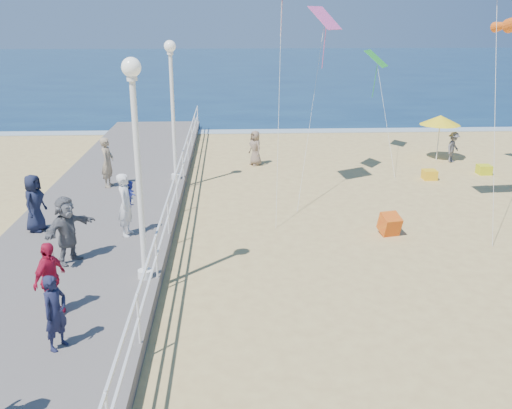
{
  "coord_description": "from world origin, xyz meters",
  "views": [
    {
      "loc": [
        -3.23,
        -12.97,
        6.58
      ],
      "look_at": [
        -2.5,
        2.0,
        1.6
      ],
      "focal_mm": 40.0,
      "sensor_mm": 36.0,
      "label": 1
    }
  ],
  "objects_px": {
    "spectator_3": "(50,279)",
    "beach_chair_right": "(484,170)",
    "spectator_0": "(55,312)",
    "lamp_post_far": "(172,96)",
    "beach_chair_left": "(429,175)",
    "spectator_5": "(67,230)",
    "beach_umbrella": "(440,120)",
    "toddler_held": "(131,194)",
    "beach_walker_c": "(255,148)",
    "spectator_4": "(34,203)",
    "box_kite": "(389,226)",
    "beach_walker_a": "(453,147)",
    "woman_holding_toddler": "(126,205)",
    "lamp_post_mid": "(137,149)",
    "spectator_6": "(107,162)"
  },
  "relations": [
    {
      "from": "beach_chair_left",
      "to": "beach_chair_right",
      "type": "xyz_separation_m",
      "value": [
        2.66,
        0.7,
        0.0
      ]
    },
    {
      "from": "beach_walker_a",
      "to": "beach_chair_right",
      "type": "height_order",
      "value": "beach_walker_a"
    },
    {
      "from": "toddler_held",
      "to": "spectator_4",
      "type": "bearing_deg",
      "value": 91.28
    },
    {
      "from": "lamp_post_far",
      "to": "beach_chair_left",
      "type": "xyz_separation_m",
      "value": [
        10.57,
        0.84,
        -3.46
      ]
    },
    {
      "from": "lamp_post_far",
      "to": "beach_walker_c",
      "type": "relative_size",
      "value": 3.32
    },
    {
      "from": "spectator_4",
      "to": "beach_walker_a",
      "type": "xyz_separation_m",
      "value": [
        16.33,
        9.26,
        -0.56
      ]
    },
    {
      "from": "woman_holding_toddler",
      "to": "beach_walker_c",
      "type": "height_order",
      "value": "woman_holding_toddler"
    },
    {
      "from": "spectator_4",
      "to": "beach_chair_right",
      "type": "xyz_separation_m",
      "value": [
        16.92,
        7.09,
        -1.07
      ]
    },
    {
      "from": "lamp_post_far",
      "to": "toddler_held",
      "type": "distance_m",
      "value": 6.29
    },
    {
      "from": "lamp_post_far",
      "to": "beach_walker_c",
      "type": "bearing_deg",
      "value": 47.39
    },
    {
      "from": "lamp_post_far",
      "to": "toddler_held",
      "type": "bearing_deg",
      "value": -97.24
    },
    {
      "from": "beach_walker_c",
      "to": "beach_chair_left",
      "type": "bearing_deg",
      "value": 39.13
    },
    {
      "from": "spectator_0",
      "to": "spectator_4",
      "type": "height_order",
      "value": "spectator_4"
    },
    {
      "from": "spectator_0",
      "to": "lamp_post_far",
      "type": "bearing_deg",
      "value": 22.0
    },
    {
      "from": "spectator_3",
      "to": "beach_chair_right",
      "type": "bearing_deg",
      "value": -29.85
    },
    {
      "from": "beach_walker_c",
      "to": "woman_holding_toddler",
      "type": "bearing_deg",
      "value": -53.46
    },
    {
      "from": "lamp_post_far",
      "to": "spectator_6",
      "type": "height_order",
      "value": "lamp_post_far"
    },
    {
      "from": "lamp_post_mid",
      "to": "spectator_3",
      "type": "xyz_separation_m",
      "value": [
        -1.74,
        -1.74,
        -2.43
      ]
    },
    {
      "from": "spectator_6",
      "to": "box_kite",
      "type": "relative_size",
      "value": 3.15
    },
    {
      "from": "toddler_held",
      "to": "beach_walker_c",
      "type": "bearing_deg",
      "value": -14.96
    },
    {
      "from": "beach_umbrella",
      "to": "spectator_4",
      "type": "bearing_deg",
      "value": -148.25
    },
    {
      "from": "lamp_post_mid",
      "to": "beach_walker_a",
      "type": "xyz_separation_m",
      "value": [
        12.63,
        12.71,
        -2.95
      ]
    },
    {
      "from": "spectator_6",
      "to": "beach_chair_right",
      "type": "height_order",
      "value": "spectator_6"
    },
    {
      "from": "toddler_held",
      "to": "beach_chair_left",
      "type": "distance_m",
      "value": 13.26
    },
    {
      "from": "beach_umbrella",
      "to": "toddler_held",
      "type": "bearing_deg",
      "value": -141.72
    },
    {
      "from": "beach_umbrella",
      "to": "spectator_3",
      "type": "bearing_deg",
      "value": -132.75
    },
    {
      "from": "spectator_0",
      "to": "spectator_3",
      "type": "relative_size",
      "value": 0.92
    },
    {
      "from": "beach_chair_left",
      "to": "spectator_4",
      "type": "bearing_deg",
      "value": -155.86
    },
    {
      "from": "spectator_3",
      "to": "spectator_5",
      "type": "distance_m",
      "value": 2.82
    },
    {
      "from": "woman_holding_toddler",
      "to": "box_kite",
      "type": "bearing_deg",
      "value": -77.35
    },
    {
      "from": "woman_holding_toddler",
      "to": "spectator_5",
      "type": "distance_m",
      "value": 2.24
    },
    {
      "from": "spectator_5",
      "to": "beach_umbrella",
      "type": "height_order",
      "value": "spectator_5"
    },
    {
      "from": "spectator_6",
      "to": "beach_chair_right",
      "type": "distance_m",
      "value": 15.9
    },
    {
      "from": "spectator_6",
      "to": "spectator_3",
      "type": "bearing_deg",
      "value": -169.24
    },
    {
      "from": "spectator_0",
      "to": "spectator_6",
      "type": "bearing_deg",
      "value": 34.01
    },
    {
      "from": "spectator_0",
      "to": "toddler_held",
      "type": "bearing_deg",
      "value": 23.25
    },
    {
      "from": "spectator_0",
      "to": "beach_walker_c",
      "type": "bearing_deg",
      "value": 11.64
    },
    {
      "from": "box_kite",
      "to": "spectator_5",
      "type": "bearing_deg",
      "value": -177.32
    },
    {
      "from": "spectator_6",
      "to": "beach_chair_right",
      "type": "relative_size",
      "value": 3.43
    },
    {
      "from": "spectator_0",
      "to": "beach_chair_right",
      "type": "bearing_deg",
      "value": -18.82
    },
    {
      "from": "woman_holding_toddler",
      "to": "lamp_post_mid",
      "type": "bearing_deg",
      "value": -154.74
    },
    {
      "from": "beach_umbrella",
      "to": "beach_chair_right",
      "type": "xyz_separation_m",
      "value": [
        1.15,
        -2.67,
        -1.71
      ]
    },
    {
      "from": "spectator_5",
      "to": "beach_chair_left",
      "type": "height_order",
      "value": "spectator_5"
    },
    {
      "from": "lamp_post_far",
      "to": "spectator_4",
      "type": "xyz_separation_m",
      "value": [
        -3.7,
        -5.55,
        -2.39
      ]
    },
    {
      "from": "spectator_0",
      "to": "beach_umbrella",
      "type": "xyz_separation_m",
      "value": [
        13.33,
        16.29,
        0.74
      ]
    },
    {
      "from": "lamp_post_far",
      "to": "spectator_3",
      "type": "xyz_separation_m",
      "value": [
        -1.74,
        -10.74,
        -2.43
      ]
    },
    {
      "from": "toddler_held",
      "to": "box_kite",
      "type": "distance_m",
      "value": 8.0
    },
    {
      "from": "lamp_post_far",
      "to": "beach_umbrella",
      "type": "bearing_deg",
      "value": 19.23
    },
    {
      "from": "beach_walker_a",
      "to": "beach_chair_left",
      "type": "distance_m",
      "value": 3.57
    },
    {
      "from": "toddler_held",
      "to": "spectator_4",
      "type": "height_order",
      "value": "spectator_4"
    }
  ]
}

